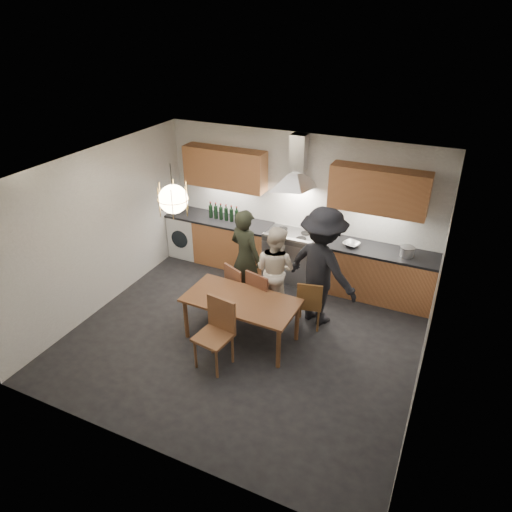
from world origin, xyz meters
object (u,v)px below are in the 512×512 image
at_px(person_right, 322,267).
at_px(wine_bottles, 224,212).
at_px(person_mid, 275,270).
at_px(person_left, 246,257).
at_px(mixing_bowl, 351,244).
at_px(dining_table, 241,304).
at_px(chair_front, 217,328).
at_px(chair_back_left, 238,286).
at_px(stock_pot, 407,252).

relative_size(person_right, wine_bottles, 3.05).
distance_m(person_mid, person_right, 0.78).
bearing_deg(person_left, mixing_bowl, -128.77).
distance_m(dining_table, person_mid, 0.94).
height_order(chair_front, mixing_bowl, chair_front).
distance_m(dining_table, chair_front, 0.60).
bearing_deg(chair_back_left, stock_pot, -125.57).
bearing_deg(mixing_bowl, dining_table, -119.79).
relative_size(dining_table, chair_back_left, 1.93).
bearing_deg(chair_back_left, person_left, -60.73).
distance_m(dining_table, chair_back_left, 0.71).
bearing_deg(stock_pot, person_right, -137.42).
distance_m(mixing_bowl, stock_pot, 0.89).
distance_m(dining_table, person_left, 1.05).
distance_m(person_left, person_mid, 0.54).
xyz_separation_m(mixing_bowl, wine_bottles, (-2.45, 0.06, 0.12)).
height_order(chair_front, person_mid, person_mid).
height_order(chair_front, person_left, person_left).
xyz_separation_m(person_right, mixing_bowl, (0.21, 0.98, -0.02)).
bearing_deg(chair_front, mixing_bowl, 73.17).
bearing_deg(person_left, stock_pot, -139.11).
bearing_deg(chair_back_left, chair_front, 128.04).
height_order(mixing_bowl, stock_pot, stock_pot).
bearing_deg(person_left, person_mid, -165.36).
xyz_separation_m(chair_front, person_right, (0.96, 1.54, 0.38)).
height_order(chair_back_left, wine_bottles, wine_bottles).
xyz_separation_m(stock_pot, wine_bottles, (-3.34, 0.04, 0.08)).
xyz_separation_m(dining_table, stock_pot, (1.99, 1.96, 0.36)).
distance_m(person_left, mixing_bowl, 1.79).
height_order(person_mid, person_right, person_right).
bearing_deg(person_left, chair_back_left, 112.92).
xyz_separation_m(chair_back_left, stock_pot, (2.35, 1.36, 0.48)).
bearing_deg(person_mid, stock_pot, -139.50).
relative_size(chair_front, wine_bottles, 1.59).
bearing_deg(chair_front, person_mid, 90.06).
xyz_separation_m(chair_front, mixing_bowl, (1.17, 2.53, 0.36)).
xyz_separation_m(person_left, person_right, (1.28, -0.01, 0.12)).
bearing_deg(stock_pot, chair_front, -128.93).
distance_m(chair_front, stock_pot, 3.31).
relative_size(chair_front, stock_pot, 4.58).
bearing_deg(chair_front, dining_table, 91.61).
bearing_deg(person_left, person_right, -162.19).
bearing_deg(person_mid, wine_bottles, -24.47).
bearing_deg(wine_bottles, chair_front, -63.76).
xyz_separation_m(person_left, wine_bottles, (-0.96, 1.04, 0.23)).
distance_m(chair_back_left, chair_front, 1.23).
relative_size(chair_back_left, chair_front, 0.87).
height_order(chair_back_left, chair_front, chair_front).
distance_m(chair_back_left, wine_bottles, 1.80).
xyz_separation_m(chair_back_left, person_right, (1.25, 0.35, 0.46)).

